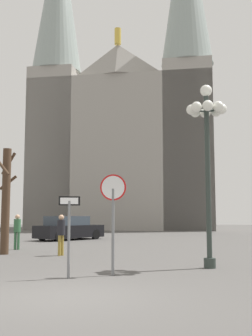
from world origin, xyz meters
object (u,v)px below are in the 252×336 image
object	(u,v)px
street_lamp	(207,136)
pedestrian_walking	(17,228)
cathedral	(124,125)
pedestrian_standing	(61,231)
stop_sign	(113,205)
parked_car_near_black	(69,229)
one_way_arrow_sign	(69,227)
bare_tree	(6,198)

from	to	relation	value
street_lamp	pedestrian_walking	size ratio (longest dim) A/B	3.53
cathedral	pedestrian_walking	xyz separation A→B (m)	(-1.93, -28.31, -10.96)
pedestrian_standing	stop_sign	bearing A→B (deg)	-61.68
pedestrian_walking	street_lamp	bearing A→B (deg)	-35.43
street_lamp	parked_car_near_black	size ratio (longest dim) A/B	1.21
pedestrian_walking	pedestrian_standing	world-z (taller)	pedestrian_walking
parked_car_near_black	pedestrian_standing	bearing A→B (deg)	-77.97
cathedral	stop_sign	size ratio (longest dim) A/B	13.97
parked_car_near_black	one_way_arrow_sign	bearing A→B (deg)	-76.29
pedestrian_standing	cathedral	bearing A→B (deg)	91.55
stop_sign	one_way_arrow_sign	size ratio (longest dim) A/B	1.30
bare_tree	cathedral	bearing A→B (deg)	87.00
bare_tree	stop_sign	bearing A→B (deg)	-46.18
stop_sign	bare_tree	world-z (taller)	bare_tree
one_way_arrow_sign	parked_car_near_black	world-z (taller)	one_way_arrow_sign
cathedral	parked_car_near_black	distance (m)	23.55
cathedral	pedestrian_walking	distance (m)	30.42
pedestrian_standing	pedestrian_walking	bearing A→B (deg)	137.22
cathedral	street_lamp	xyz separation A→B (m)	(6.35, -34.20, -7.87)
cathedral	one_way_arrow_sign	world-z (taller)	cathedral
parked_car_near_black	pedestrian_standing	size ratio (longest dim) A/B	2.94
pedestrian_walking	cathedral	bearing A→B (deg)	86.10
pedestrian_walking	bare_tree	bearing A→B (deg)	-81.93
pedestrian_walking	parked_car_near_black	bearing A→B (deg)	85.59
bare_tree	parked_car_near_black	world-z (taller)	bare_tree
bare_tree	parked_car_near_black	xyz separation A→B (m)	(0.27, 9.94, -1.58)
one_way_arrow_sign	street_lamp	world-z (taller)	street_lamp
one_way_arrow_sign	parked_car_near_black	distance (m)	16.49
bare_tree	one_way_arrow_sign	bearing A→B (deg)	-55.52
cathedral	pedestrian_standing	distance (m)	32.77
one_way_arrow_sign	bare_tree	distance (m)	7.44
stop_sign	cathedral	bearing A→B (deg)	95.74
street_lamp	pedestrian_standing	size ratio (longest dim) A/B	3.54
stop_sign	pedestrian_walking	world-z (taller)	stop_sign
pedestrian_standing	street_lamp	bearing A→B (deg)	-31.14
pedestrian_standing	one_way_arrow_sign	bearing A→B (deg)	-73.39
stop_sign	bare_tree	xyz separation A→B (m)	(-5.23, 5.45, 0.42)
cathedral	bare_tree	xyz separation A→B (m)	(-1.61, -30.60, -9.64)
parked_car_near_black	cathedral	bearing A→B (deg)	86.29
parked_car_near_black	bare_tree	bearing A→B (deg)	-91.53
cathedral	pedestrian_standing	world-z (taller)	cathedral
stop_sign	pedestrian_walking	size ratio (longest dim) A/B	1.67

